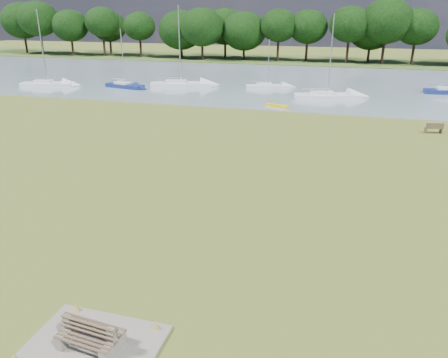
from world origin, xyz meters
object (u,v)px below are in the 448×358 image
(bench_pair, at_px, (91,335))
(sailboat_6, at_px, (267,85))
(kayak, at_px, (277,106))
(riverbank_bench, at_px, (434,128))
(sailboat_4, at_px, (327,94))
(sailboat_1, at_px, (124,84))
(sailboat_3, at_px, (180,83))
(sailboat_5, at_px, (46,83))

(bench_pair, relative_size, sailboat_6, 0.32)
(kayak, bearing_deg, sailboat_6, 124.02)
(riverbank_bench, bearing_deg, sailboat_4, 114.27)
(sailboat_1, bearing_deg, sailboat_3, 36.37)
(riverbank_bench, xyz_separation_m, sailboat_1, (-37.02, 13.71, 0.05))
(sailboat_3, height_order, sailboat_6, sailboat_3)
(sailboat_4, xyz_separation_m, sailboat_6, (-8.24, 5.18, -0.08))
(bench_pair, relative_size, kayak, 0.78)
(bench_pair, distance_m, sailboat_4, 44.83)
(bench_pair, bearing_deg, sailboat_3, 113.52)
(bench_pair, xyz_separation_m, sailboat_1, (-22.61, 44.72, -0.01))
(sailboat_5, distance_m, sailboat_6, 30.65)
(sailboat_5, bearing_deg, sailboat_3, -1.63)
(riverbank_bench, height_order, sailboat_3, sailboat_3)
(sailboat_5, bearing_deg, sailboat_6, -3.85)
(bench_pair, relative_size, sailboat_1, 0.27)
(bench_pair, xyz_separation_m, sailboat_6, (-3.78, 49.79, -0.09))
(bench_pair, relative_size, sailboat_4, 0.21)
(sailboat_3, height_order, sailboat_4, sailboat_3)
(riverbank_bench, relative_size, kayak, 0.60)
(bench_pair, height_order, sailboat_5, sailboat_5)
(kayak, height_order, sailboat_3, sailboat_3)
(sailboat_4, bearing_deg, sailboat_3, 152.11)
(bench_pair, bearing_deg, kayak, 96.09)
(kayak, bearing_deg, sailboat_1, -178.52)
(sailboat_1, distance_m, sailboat_5, 11.18)
(bench_pair, distance_m, sailboat_6, 49.93)
(sailboat_1, bearing_deg, riverbank_bench, -7.59)
(kayak, bearing_deg, sailboat_3, 165.63)
(riverbank_bench, height_order, sailboat_1, sailboat_1)
(sailboat_4, distance_m, sailboat_5, 38.13)
(sailboat_3, bearing_deg, kayak, -51.73)
(sailboat_3, bearing_deg, sailboat_6, -9.32)
(sailboat_4, bearing_deg, sailboat_6, 128.86)
(kayak, bearing_deg, bench_pair, -70.90)
(sailboat_5, xyz_separation_m, sailboat_6, (29.85, 6.94, -0.12))
(sailboat_5, bearing_deg, sailboat_1, -7.27)
(riverbank_bench, distance_m, sailboat_4, 16.85)
(sailboat_3, xyz_separation_m, sailboat_6, (11.88, 2.02, -0.13))
(kayak, relative_size, sailboat_4, 0.27)
(sailboat_1, xyz_separation_m, sailboat_5, (-11.02, -1.88, 0.04))
(sailboat_1, relative_size, sailboat_5, 0.76)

